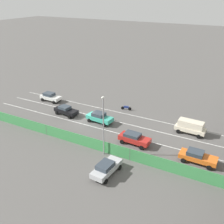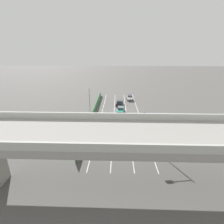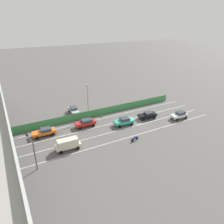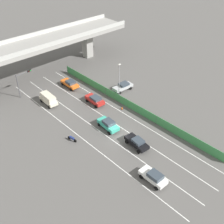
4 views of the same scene
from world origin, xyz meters
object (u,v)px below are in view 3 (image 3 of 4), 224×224
car_sedan_red (86,122)px  car_taxi_orange (45,132)px  traffic_cone (102,116)px  car_sedan_white (180,115)px  street_lamp (88,98)px  motorcycle (135,138)px  traffic_light (31,146)px  parked_wagon_silver (74,110)px  car_van_cream (68,144)px  car_sedan_black (148,115)px  car_taxi_teal (124,121)px

car_sedan_red → car_taxi_orange: (0.28, 8.92, -0.04)m
car_sedan_red → traffic_cone: 5.81m
car_sedan_white → street_lamp: 22.26m
car_sedan_red → motorcycle: bearing=-148.9°
traffic_light → street_lamp: size_ratio=0.63×
parked_wagon_silver → street_lamp: street_lamp is taller
car_van_cream → motorcycle: car_van_cream is taller
car_sedan_black → traffic_cone: bearing=58.3°
car_sedan_white → street_lamp: street_lamp is taller
car_taxi_teal → car_van_cream: bearing=103.5°
car_sedan_white → motorcycle: size_ratio=2.19×
car_sedan_red → traffic_cone: car_sedan_red is taller
traffic_light → parked_wagon_silver: bearing=-37.2°
car_taxi_teal → traffic_light: bearing=104.2°
parked_wagon_silver → car_sedan_white: bearing=-125.0°
car_taxi_teal → street_lamp: 10.27m
car_taxi_teal → street_lamp: street_lamp is taller
car_van_cream → motorcycle: size_ratio=2.40×
car_sedan_red → parked_wagon_silver: size_ratio=0.98×
car_sedan_black → car_sedan_red: 14.93m
car_taxi_teal → traffic_cone: car_taxi_teal is taller
street_lamp → car_sedan_red: bearing=149.9°
car_van_cream → street_lamp: size_ratio=0.56×
car_sedan_white → street_lamp: (11.25, 18.78, 4.00)m
car_van_cream → motorcycle: bearing=-104.9°
car_sedan_white → car_sedan_black: car_sedan_white is taller
street_lamp → traffic_cone: (-1.72, -2.68, -4.64)m
car_sedan_white → car_taxi_orange: 31.04m
car_sedan_black → motorcycle: size_ratio=2.38×
car_sedan_red → traffic_light: traffic_light is taller
car_taxi_orange → traffic_light: bearing=157.8°
street_lamp → traffic_light: bearing=130.7°
car_sedan_red → traffic_cone: (2.57, -5.17, -0.64)m
car_taxi_teal → traffic_light: traffic_light is taller
car_taxi_orange → traffic_cone: car_taxi_orange is taller
car_sedan_white → car_sedan_red: 22.38m
car_taxi_orange → motorcycle: (-10.50, -15.08, -0.43)m
car_sedan_black → traffic_light: bearing=101.3°
car_sedan_white → motorcycle: (-3.27, 15.11, -0.47)m
street_lamp → parked_wagon_silver: bearing=34.2°
car_taxi_teal → motorcycle: size_ratio=2.40×
motorcycle → street_lamp: street_lamp is taller
car_taxi_teal → parked_wagon_silver: size_ratio=0.99×
street_lamp → traffic_cone: 5.63m
car_taxi_teal → motorcycle: car_taxi_teal is taller
traffic_cone → parked_wagon_silver: bearing=43.9°
traffic_light → street_lamp: (12.98, -15.07, 1.18)m
car_van_cream → car_sedan_black: size_ratio=1.01×
car_sedan_white → parked_wagon_silver: (14.87, 21.24, -0.01)m
traffic_cone → car_sedan_red: bearing=116.4°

